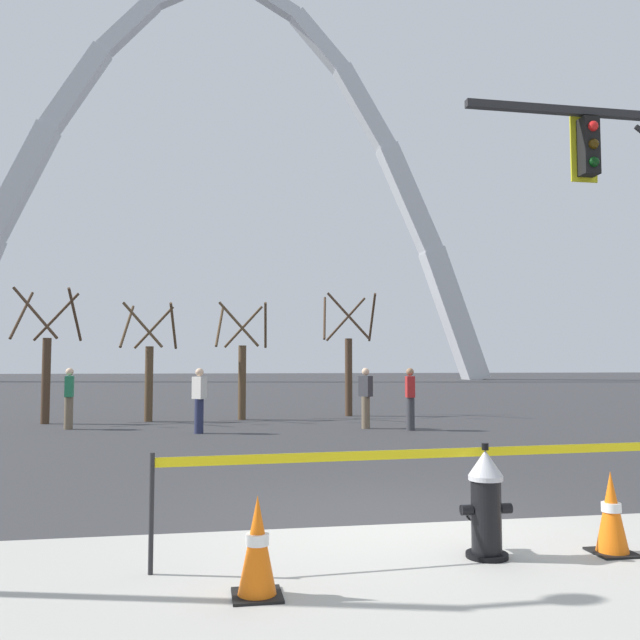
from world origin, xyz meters
The scene contains 14 objects.
ground_plane centered at (0.00, 0.00, 0.00)m, with size 240.00×240.00×0.00m, color #333335.
fire_hydrant centered at (0.47, -1.47, 0.47)m, with size 0.46×0.48×0.99m.
caution_tape_barrier centered at (0.42, -1.29, 0.67)m, with size 5.61×0.37×0.97m.
traffic_cone_by_hydrant centered at (-1.57, -2.10, 0.36)m, with size 0.36×0.36×0.73m.
traffic_cone_mid_sidewalk centered at (1.61, -1.57, 0.36)m, with size 0.36×0.36×0.73m.
monument_arch centered at (0.00, 62.99, 19.74)m, with size 58.69×2.43×44.27m.
tree_far_left centered at (-6.40, 12.92, 1.70)m, with size 1.77×1.78×3.83m.
tree_left_mid centered at (-3.57, 13.20, 1.55)m, with size 1.62×1.63×3.49m.
tree_center_left centered at (-0.81, 13.37, 1.58)m, with size 1.65×1.66×3.56m.
tree_center_right centered at (2.71, 14.22, 1.77)m, with size 1.84×1.85×3.98m.
pedestrian_walking_left centered at (2.24, 10.00, 0.82)m, with size 0.35×0.39×1.59m.
pedestrian_standing_center centered at (3.25, 9.33, 0.82)m, with size 0.24×0.36×1.59m.
pedestrian_walking_right centered at (-5.41, 11.12, 0.82)m, with size 0.22×0.35×1.59m.
pedestrian_near_trees centered at (-2.07, 9.50, 0.82)m, with size 0.37×0.39×1.59m.
Camera 1 is at (-1.97, -6.97, 1.68)m, focal length 37.02 mm.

